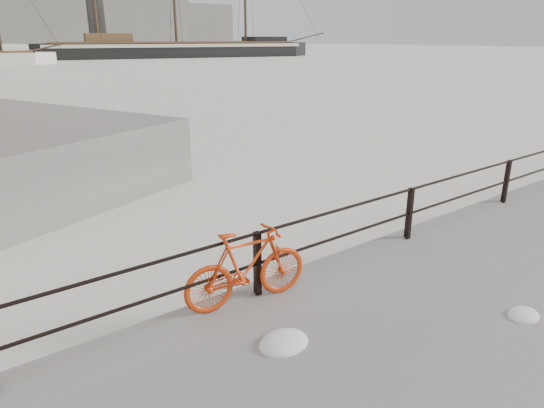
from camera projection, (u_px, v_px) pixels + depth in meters
ground at (399, 252)px, 9.46m from camera, size 400.00×400.00×0.00m
guardrail at (409, 214)px, 9.07m from camera, size 28.00×0.10×1.00m
bicycle at (247, 267)px, 6.83m from camera, size 1.90×0.53×1.13m
barque_black at (178, 57)px, 96.93m from camera, size 67.89×35.11×36.33m
industrial_west at (12, 15)px, 123.30m from camera, size 32.00×18.00×18.00m
industrial_mid at (135, 8)px, 146.06m from camera, size 26.00×20.00×24.00m
industrial_east at (195, 27)px, 164.60m from camera, size 20.00×16.00×14.00m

